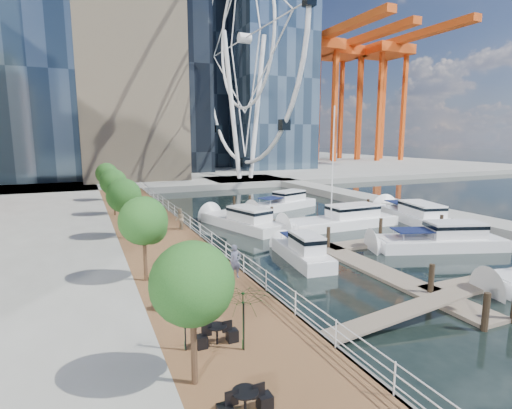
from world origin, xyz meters
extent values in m
plane|color=black|center=(0.00, 0.00, 0.00)|extent=(520.00, 520.00, 0.00)
cube|color=brown|center=(-9.00, 15.00, 0.50)|extent=(6.00, 60.00, 1.00)
cube|color=#595954|center=(-6.00, 15.00, 0.50)|extent=(0.25, 60.00, 1.00)
cube|color=gray|center=(0.00, 102.00, 0.50)|extent=(200.00, 114.00, 1.00)
cube|color=gray|center=(20.00, 20.00, 0.50)|extent=(4.00, 60.00, 1.00)
cube|color=gray|center=(14.00, 52.00, 0.50)|extent=(14.00, 12.00, 1.00)
cube|color=#6D6051|center=(3.00, 10.00, 0.10)|extent=(2.00, 32.00, 0.20)
cube|color=#6D6051|center=(9.00, -2.00, 0.10)|extent=(12.00, 2.00, 0.20)
cube|color=#6D6051|center=(9.00, 8.00, 0.10)|extent=(12.00, 2.00, 0.20)
cube|color=#6D6051|center=(9.00, 18.00, 0.10)|extent=(12.00, 2.00, 0.20)
cylinder|color=white|center=(11.50, 52.00, 14.00)|extent=(0.80, 0.80, 26.00)
cylinder|color=white|center=(16.50, 52.00, 14.00)|extent=(0.80, 0.80, 26.00)
torus|color=white|center=(14.00, 52.00, 26.00)|extent=(0.70, 44.70, 44.70)
cylinder|color=#3F2B1C|center=(-11.40, -6.00, 2.20)|extent=(0.20, 0.20, 2.40)
sphere|color=#265B1E|center=(-11.40, -6.00, 4.30)|extent=(2.60, 2.60, 2.60)
cylinder|color=#3F2B1C|center=(-11.40, 4.00, 2.20)|extent=(0.20, 0.20, 2.40)
sphere|color=#265B1E|center=(-11.40, 4.00, 4.30)|extent=(2.60, 2.60, 2.60)
cylinder|color=#3F2B1C|center=(-11.40, 14.00, 2.20)|extent=(0.20, 0.20, 2.40)
sphere|color=#265B1E|center=(-11.40, 14.00, 4.30)|extent=(2.60, 2.60, 2.60)
cylinder|color=#3F2B1C|center=(-11.40, 24.00, 2.20)|extent=(0.20, 0.20, 2.40)
sphere|color=#265B1E|center=(-11.40, 24.00, 4.30)|extent=(2.60, 2.60, 2.60)
cylinder|color=#3F2B1C|center=(-11.40, 34.00, 2.20)|extent=(0.20, 0.20, 2.40)
sphere|color=#265B1E|center=(-11.40, 34.00, 4.30)|extent=(2.60, 2.60, 2.60)
imported|color=#45485C|center=(-6.83, 2.42, 1.93)|extent=(0.73, 0.52, 1.87)
imported|color=gray|center=(-6.93, 15.15, 1.89)|extent=(0.75, 0.93, 1.79)
imported|color=#2D2F38|center=(-9.37, 26.34, 1.80)|extent=(0.96, 0.44, 1.60)
imported|color=black|center=(-9.24, -4.79, 2.15)|extent=(2.62, 2.66, 2.30)
imported|color=#103B1F|center=(-11.19, -3.98, 2.08)|extent=(2.37, 2.41, 2.15)
camera|label=1|loc=(-14.25, -17.26, 8.65)|focal=28.00mm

